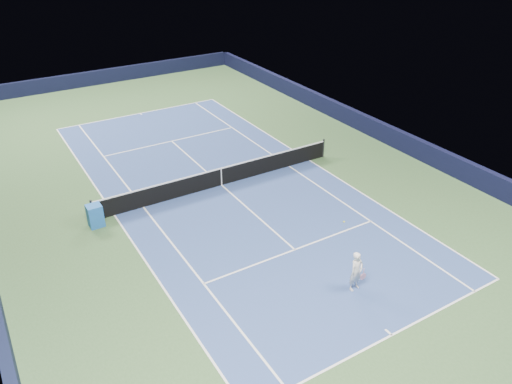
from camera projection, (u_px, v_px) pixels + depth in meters
ground at (222, 185)px, 25.07m from camera, size 40.00×40.00×0.00m
wall_far at (105, 76)px, 39.55m from camera, size 22.00×0.35×1.10m
wall_right at (382, 132)px, 29.68m from camera, size 0.35×40.00×1.10m
court_surface at (222, 185)px, 25.07m from camera, size 10.97×23.77×0.01m
baseline_far at (140, 113)px, 33.91m from camera, size 10.97×0.08×0.00m
baseline_near at (392, 335)px, 16.22m from camera, size 10.97×0.08×0.00m
sideline_doubles_right at (309, 160)px, 27.54m from camera, size 0.08×23.77×0.00m
sideline_doubles_left at (114, 215)px, 22.59m from camera, size 0.08×23.77×0.00m
sideline_singles_right at (289, 166)px, 26.92m from camera, size 0.08×23.77×0.00m
sideline_singles_left at (143, 207)px, 23.21m from camera, size 0.08×23.77×0.00m
service_line_far at (172, 141)px, 29.83m from camera, size 8.23×0.08×0.00m
service_line_near at (295, 250)px, 20.30m from camera, size 8.23×0.08×0.00m
center_service_line at (222, 185)px, 25.06m from camera, size 0.08×12.80×0.00m
center_mark_far at (141, 114)px, 33.79m from camera, size 0.08×0.30×0.00m
center_mark_near at (389, 332)px, 16.33m from camera, size 0.08×0.30×0.00m
tennis_net at (221, 176)px, 24.82m from camera, size 12.90×0.10×1.07m
sponsor_cube at (95, 216)px, 21.61m from camera, size 0.64×0.58×1.03m
tennis_player at (356, 271)px, 17.84m from camera, size 0.77×1.26×2.35m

